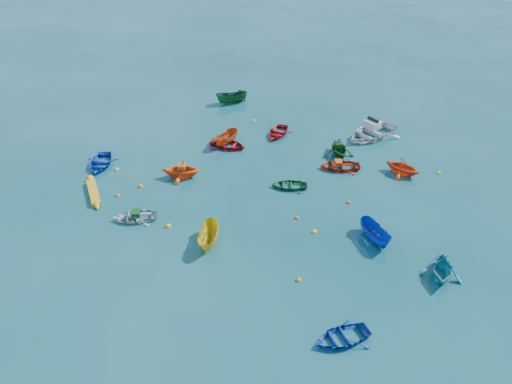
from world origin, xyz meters
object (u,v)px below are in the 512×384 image
Objects in this scene: dinghy_blue_sw at (101,166)px; dinghy_white_near at (135,219)px; dinghy_blue_se at (341,340)px; kayak_yellow at (94,195)px; motorboat_white at (371,137)px.

dinghy_white_near is at bearing -61.29° from dinghy_blue_sw.
dinghy_blue_se reaches higher than dinghy_white_near.
dinghy_white_near is at bearing -62.08° from kayak_yellow.
dinghy_white_near is (7.29, -3.33, 0.00)m from dinghy_blue_sw.
dinghy_blue_sw is 22.23m from motorboat_white.
dinghy_white_near reaches higher than kayak_yellow.
dinghy_blue_sw is at bearing -114.37° from motorboat_white.
motorboat_white reaches higher than dinghy_blue_sw.
dinghy_white_near is 0.56× the size of motorboat_white.
dinghy_blue_sw is 23.24m from dinghy_blue_se.
dinghy_blue_sw is 4.07m from kayak_yellow.
kayak_yellow is (-20.00, 1.58, 0.00)m from dinghy_blue_se.
dinghy_blue_sw is 0.67× the size of motorboat_white.
dinghy_white_near is 0.98× the size of dinghy_blue_se.
dinghy_white_near is 0.69× the size of kayak_yellow.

